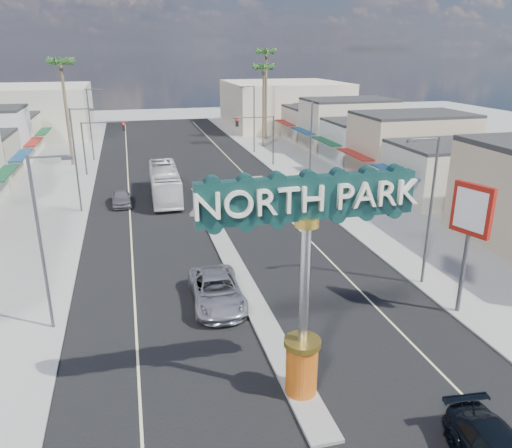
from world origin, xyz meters
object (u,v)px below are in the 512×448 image
traffic_signal_left (100,137)px  traffic_signal_right (259,131)px  streetlight_r_far (253,116)px  suv_left (217,291)px  streetlight_l_near (43,236)px  streetlight_r_mid (309,144)px  city_bus (165,183)px  streetlight_l_far (91,121)px  gateway_sign (305,264)px  streetlight_r_near (429,205)px  palm_right_mid (264,72)px  bank_pylon_sign (471,217)px  streetlight_l_mid (77,155)px  palm_right_far (266,57)px  car_parked_left (121,198)px  car_parked_right (255,187)px  palm_left_far (61,68)px

traffic_signal_left → traffic_signal_right: 18.37m
traffic_signal_left → streetlight_r_far: bearing=22.2°
streetlight_r_far → suv_left: streetlight_r_far is taller
streetlight_l_near → streetlight_r_mid: same height
city_bus → streetlight_l_far: bearing=112.2°
traffic_signal_left → streetlight_l_near: bearing=-92.1°
streetlight_r_mid → city_bus: (-13.50, 2.77, -3.55)m
gateway_sign → streetlight_r_near: bearing=37.6°
streetlight_r_far → streetlight_l_near: bearing=-116.4°
streetlight_r_far → palm_right_mid: 7.30m
streetlight_l_near → palm_right_mid: palm_right_mid is taller
streetlight_r_mid → bank_pylon_sign: (0.06, -23.65, 0.42)m
streetlight_l_mid → suv_left: (8.43, -19.46, -4.24)m
traffic_signal_right → city_bus: 16.84m
palm_right_far → bank_pylon_sign: 56.25m
car_parked_left → city_bus: size_ratio=0.39×
car_parked_left → streetlight_l_mid: bearing=-159.2°
gateway_sign → streetlight_r_near: (10.43, 8.02, -0.86)m
bank_pylon_sign → suv_left: bearing=143.1°
streetlight_r_far → car_parked_left: 27.49m
palm_right_far → car_parked_right: bearing=-107.2°
traffic_signal_left → palm_right_mid: 26.01m
gateway_sign → palm_right_mid: (13.00, 54.02, 4.67)m
palm_left_far → palm_right_mid: bearing=13.0°
streetlight_r_near → gateway_sign: bearing=-142.4°
palm_right_mid → suv_left: 48.86m
streetlight_r_mid → suv_left: streetlight_r_mid is taller
streetlight_r_near → car_parked_left: 28.04m
traffic_signal_left → streetlight_l_mid: bearing=-95.1°
traffic_signal_right → palm_right_far: palm_right_far is taller
streetlight_l_near → streetlight_r_near: size_ratio=1.00×
car_parked_left → car_parked_right: 12.70m
city_bus → gateway_sign: bearing=-83.1°
streetlight_l_far → suv_left: streetlight_l_far is taller
traffic_signal_left → streetlight_l_far: size_ratio=0.67×
palm_right_mid → city_bus: bearing=-124.7°
traffic_signal_left → bank_pylon_sign: size_ratio=0.85×
streetlight_r_near → traffic_signal_left: bearing=120.0°
streetlight_l_far → palm_right_far: palm_right_far is taller
gateway_sign → car_parked_right: (5.50, 29.37, -5.07)m
traffic_signal_left → streetlight_l_far: bearing=98.9°
traffic_signal_right → streetlight_l_far: 21.20m
suv_left → city_bus: (-1.07, 22.23, 0.69)m
streetlight_r_near → car_parked_right: bearing=103.0°
car_parked_left → traffic_signal_left: bearing=96.9°
suv_left → streetlight_l_far: bearing=103.2°
palm_left_far → suv_left: bearing=-74.4°
streetlight_r_far → bank_pylon_sign: 45.65m
streetlight_r_far → car_parked_left: bearing=-130.5°
palm_left_far → streetlight_l_near: bearing=-86.3°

